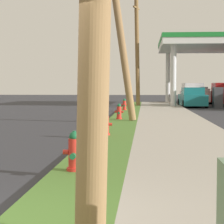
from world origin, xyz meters
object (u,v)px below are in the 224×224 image
object	(u,v)px
fire_hydrant_fourth	(124,105)
car_teal_by_near_pump	(192,98)
fire_hydrant_third	(119,112)
utility_pole_midground	(119,21)
fire_hydrant_nearest	(74,153)
truck_white_on_apron	(194,94)
fire_hydrant_second	(105,125)
utility_pole_background	(137,52)
car_navy_by_far_pump	(192,95)

from	to	relation	value
fire_hydrant_fourth	car_teal_by_near_pump	size ratio (longest dim) A/B	0.16
fire_hydrant_third	utility_pole_midground	world-z (taller)	utility_pole_midground
fire_hydrant_nearest	car_teal_by_near_pump	world-z (taller)	car_teal_by_near_pump
car_teal_by_near_pump	truck_white_on_apron	size ratio (longest dim) A/B	0.82
fire_hydrant_third	fire_hydrant_second	bearing A→B (deg)	-90.27
fire_hydrant_third	utility_pole_midground	size ratio (longest dim) A/B	0.08
utility_pole_background	fire_hydrant_nearest	bearing A→B (deg)	-91.36
fire_hydrant_second	car_navy_by_far_pump	distance (m)	33.11
fire_hydrant_third	utility_pole_background	xyz separation A→B (m)	(0.59, 14.91, 3.93)
fire_hydrant_second	truck_white_on_apron	xyz separation A→B (m)	(6.02, 29.76, 0.47)
fire_hydrant_second	car_navy_by_far_pump	bearing A→B (deg)	79.36
fire_hydrant_second	car_teal_by_near_pump	world-z (taller)	car_teal_by_near_pump
fire_hydrant_third	fire_hydrant_nearest	bearing A→B (deg)	-90.34
fire_hydrant_fourth	car_navy_by_far_pump	xyz separation A→B (m)	(6.20, 17.45, 0.28)
fire_hydrant_nearest	truck_white_on_apron	xyz separation A→B (m)	(6.06, 35.86, 0.47)
fire_hydrant_second	utility_pole_background	size ratio (longest dim) A/B	0.09
fire_hydrant_nearest	fire_hydrant_second	xyz separation A→B (m)	(0.04, 6.10, 0.00)
utility_pole_background	car_teal_by_near_pump	distance (m)	5.73
utility_pole_midground	car_teal_by_near_pump	bearing A→B (deg)	72.95
fire_hydrant_third	utility_pole_background	world-z (taller)	utility_pole_background
fire_hydrant_fourth	truck_white_on_apron	size ratio (longest dim) A/B	0.13
utility_pole_midground	fire_hydrant_second	bearing A→B (deg)	-90.72
fire_hydrant_nearest	truck_white_on_apron	distance (m)	36.37
car_teal_by_near_pump	truck_white_on_apron	bearing A→B (deg)	82.75
truck_white_on_apron	utility_pole_midground	bearing A→B (deg)	-103.97
truck_white_on_apron	car_teal_by_near_pump	bearing A→B (deg)	-97.25
car_navy_by_far_pump	fire_hydrant_third	bearing A→B (deg)	-103.38
car_teal_by_near_pump	car_navy_by_far_pump	distance (m)	10.56
fire_hydrant_fourth	fire_hydrant_nearest	bearing A→B (deg)	-89.89
car_navy_by_far_pump	truck_white_on_apron	size ratio (longest dim) A/B	0.81
utility_pole_midground	car_teal_by_near_pump	xyz separation A→B (m)	(4.96, 16.17, -3.87)
car_teal_by_near_pump	truck_white_on_apron	world-z (taller)	truck_white_on_apron
fire_hydrant_third	car_teal_by_near_pump	world-z (taller)	car_teal_by_near_pump
utility_pole_midground	truck_white_on_apron	bearing A→B (deg)	76.03
utility_pole_midground	car_teal_by_near_pump	world-z (taller)	utility_pole_midground
utility_pole_background	fire_hydrant_second	bearing A→B (deg)	-91.62
car_navy_by_far_pump	fire_hydrant_nearest	bearing A→B (deg)	-99.05
fire_hydrant_fourth	fire_hydrant_second	bearing A→B (deg)	-89.68
fire_hydrant_nearest	utility_pole_background	distance (m)	28.27
utility_pole_midground	truck_white_on_apron	distance (m)	24.89
utility_pole_midground	fire_hydrant_nearest	bearing A→B (deg)	-90.57
fire_hydrant_second	utility_pole_background	distance (m)	22.25
fire_hydrant_second	utility_pole_background	world-z (taller)	utility_pole_background
fire_hydrant_nearest	car_teal_by_near_pump	distance (m)	28.60
utility_pole_midground	fire_hydrant_fourth	bearing A→B (deg)	90.99
fire_hydrant_third	utility_pole_background	distance (m)	15.43
fire_hydrant_fourth	car_navy_by_far_pump	size ratio (longest dim) A/B	0.17
utility_pole_background	car_teal_by_near_pump	size ratio (longest dim) A/B	1.83
truck_white_on_apron	fire_hydrant_third	bearing A→B (deg)	-104.72
fire_hydrant_third	car_navy_by_far_pump	xyz separation A→B (m)	(6.08, 25.56, 0.28)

